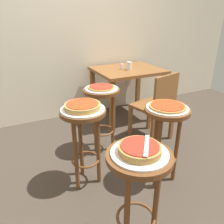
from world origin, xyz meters
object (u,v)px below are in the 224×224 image
at_px(serving_plate_rear, 101,89).
at_px(pizza_middle, 168,106).
at_px(stool_leftside, 84,131).
at_px(stool_rear, 102,106).
at_px(cup_near_edge, 129,66).
at_px(serving_plate_foreground, 139,153).
at_px(serving_plate_leftside, 83,109).
at_px(dining_table, 127,77).
at_px(pizza_foreground, 140,149).
at_px(wooden_chair, 157,105).
at_px(condiment_shaker, 122,67).
at_px(pizza_rear, 101,87).
at_px(serving_plate_middle, 167,108).
at_px(stool_foreground, 138,181).
at_px(pizza_server_knife, 147,145).
at_px(pizza_leftside, 83,106).
at_px(stool_middle, 165,129).

bearing_deg(serving_plate_rear, pizza_middle, -68.36).
distance_m(pizza_middle, stool_leftside, 0.73).
distance_m(stool_rear, cup_near_edge, 0.94).
bearing_deg(serving_plate_foreground, serving_plate_leftside, 95.93).
distance_m(dining_table, cup_near_edge, 0.19).
bearing_deg(dining_table, pizza_foreground, -117.82).
height_order(serving_plate_rear, cup_near_edge, cup_near_edge).
bearing_deg(wooden_chair, cup_near_edge, 89.29).
xyz_separation_m(serving_plate_foreground, condiment_shaker, (0.88, 1.84, 0.04)).
bearing_deg(stool_leftside, pizza_rear, 50.82).
bearing_deg(serving_plate_middle, pizza_foreground, -140.84).
bearing_deg(stool_foreground, wooden_chair, 49.05).
height_order(serving_plate_leftside, pizza_server_knife, pizza_server_knife).
bearing_deg(stool_leftside, pizza_leftside, 0.00).
height_order(stool_leftside, serving_plate_leftside, serving_plate_leftside).
height_order(stool_middle, pizza_rear, pizza_rear).
xyz_separation_m(stool_foreground, pizza_middle, (0.56, 0.46, 0.22)).
bearing_deg(serving_plate_middle, cup_near_edge, 73.51).
height_order(stool_leftside, stool_rear, same).
height_order(cup_near_edge, wooden_chair, cup_near_edge).
bearing_deg(dining_table, stool_rear, -136.14).
xyz_separation_m(stool_foreground, stool_rear, (0.28, 1.18, 0.00)).
relative_size(stool_foreground, pizza_rear, 2.64).
bearing_deg(condiment_shaker, pizza_rear, -131.98).
distance_m(cup_near_edge, wooden_chair, 0.76).
height_order(stool_foreground, wooden_chair, wooden_chair).
bearing_deg(pizza_server_knife, cup_near_edge, 9.32).
xyz_separation_m(serving_plate_rear, condiment_shaker, (0.60, 0.67, 0.04)).
xyz_separation_m(pizza_middle, dining_table, (0.41, 1.38, -0.13)).
bearing_deg(pizza_server_knife, condiment_shaker, 12.06).
bearing_deg(pizza_middle, stool_foreground, -140.84).
distance_m(stool_rear, serving_plate_rear, 0.20).
xyz_separation_m(stool_foreground, serving_plate_leftside, (-0.08, 0.74, 0.20)).
xyz_separation_m(stool_rear, dining_table, (0.69, 0.66, 0.09)).
bearing_deg(stool_foreground, stool_middle, 39.16).
bearing_deg(stool_rear, stool_foreground, -103.38).
bearing_deg(pizza_middle, serving_plate_middle, 0.00).
height_order(pizza_leftside, wooden_chair, wooden_chair).
bearing_deg(cup_near_edge, pizza_rear, -138.51).
bearing_deg(pizza_leftside, serving_plate_foreground, -84.07).
distance_m(serving_plate_leftside, condiment_shaker, 1.46).
xyz_separation_m(wooden_chair, pizza_server_knife, (-0.91, -1.11, 0.33)).
relative_size(stool_leftside, cup_near_edge, 6.70).
relative_size(stool_middle, pizza_server_knife, 3.33).
height_order(serving_plate_middle, pizza_leftside, pizza_leftside).
relative_size(serving_plate_middle, pizza_leftside, 1.18).
height_order(serving_plate_rear, pizza_server_knife, pizza_server_knife).
relative_size(stool_leftside, stool_rear, 1.00).
height_order(stool_foreground, stool_leftside, same).
bearing_deg(stool_foreground, pizza_rear, 76.62).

